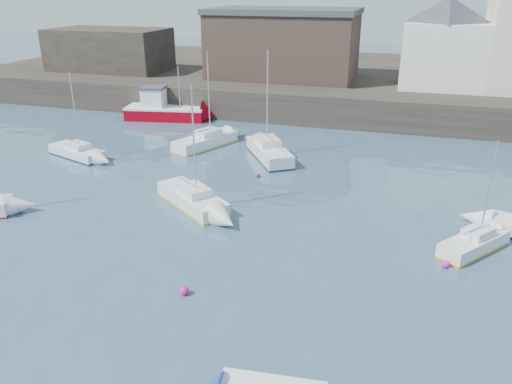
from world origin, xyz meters
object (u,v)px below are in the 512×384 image
(fishing_boat, at_px, (163,109))
(buoy_far, at_px, (258,177))
(sailboat_e, at_px, (77,152))
(sailboat_f, at_px, (269,151))
(buoy_near, at_px, (185,294))
(sailboat_b, at_px, (192,198))
(buoy_mid, at_px, (445,267))
(sailboat_h, at_px, (206,140))
(sailboat_c, at_px, (474,243))

(fishing_boat, bearing_deg, buoy_far, -43.51)
(fishing_boat, bearing_deg, sailboat_e, -94.95)
(sailboat_f, relative_size, buoy_near, 19.24)
(sailboat_b, bearing_deg, buoy_mid, -12.31)
(sailboat_f, xyz_separation_m, buoy_far, (0.32, -4.29, -0.58))
(fishing_boat, xyz_separation_m, buoy_far, (14.01, -13.30, -1.03))
(sailboat_h, distance_m, buoy_far, 8.62)
(sailboat_b, bearing_deg, sailboat_h, 108.27)
(sailboat_e, xyz_separation_m, sailboat_f, (14.83, 4.14, 0.14))
(sailboat_c, bearing_deg, sailboat_h, 147.57)
(sailboat_c, bearing_deg, fishing_boat, 143.86)
(sailboat_f, xyz_separation_m, buoy_mid, (12.69, -13.52, -0.58))
(sailboat_b, distance_m, buoy_near, 9.73)
(sailboat_b, xyz_separation_m, sailboat_h, (-3.89, 11.79, 0.01))
(sailboat_c, distance_m, buoy_mid, 2.68)
(sailboat_h, height_order, buoy_mid, sailboat_h)
(sailboat_h, height_order, buoy_near, sailboat_h)
(sailboat_b, height_order, sailboat_f, sailboat_f)
(sailboat_c, xyz_separation_m, buoy_mid, (-1.45, -2.20, -0.45))
(sailboat_f, height_order, sailboat_h, sailboat_f)
(fishing_boat, relative_size, buoy_mid, 21.11)
(sailboat_h, bearing_deg, fishing_boat, 135.55)
(sailboat_f, height_order, buoy_far, sailboat_f)
(sailboat_b, relative_size, sailboat_e, 1.13)
(sailboat_h, bearing_deg, sailboat_b, -71.73)
(fishing_boat, bearing_deg, sailboat_b, -59.11)
(sailboat_b, relative_size, buoy_near, 17.82)
(sailboat_b, distance_m, sailboat_f, 10.50)
(buoy_near, bearing_deg, sailboat_c, 32.10)
(fishing_boat, bearing_deg, sailboat_c, -36.14)
(sailboat_f, relative_size, sailboat_h, 1.06)
(fishing_boat, xyz_separation_m, buoy_near, (15.06, -28.35, -1.03))
(buoy_mid, distance_m, buoy_far, 15.44)
(sailboat_c, xyz_separation_m, sailboat_h, (-20.19, 12.83, 0.06))
(sailboat_e, bearing_deg, sailboat_b, -25.82)
(sailboat_c, xyz_separation_m, sailboat_e, (-28.98, 7.17, -0.01))
(sailboat_e, height_order, buoy_far, sailboat_e)
(sailboat_b, bearing_deg, sailboat_f, 78.18)
(fishing_boat, relative_size, buoy_near, 19.48)
(sailboat_b, bearing_deg, fishing_boat, 120.89)
(sailboat_b, xyz_separation_m, buoy_near, (3.52, -9.05, -0.50))
(fishing_boat, height_order, buoy_mid, fishing_boat)
(sailboat_f, distance_m, buoy_mid, 18.55)
(buoy_near, bearing_deg, fishing_boat, 117.98)
(sailboat_e, xyz_separation_m, buoy_far, (15.15, -0.14, -0.44))
(buoy_mid, bearing_deg, sailboat_h, 141.27)
(fishing_boat, distance_m, buoy_mid, 34.71)
(fishing_boat, relative_size, buoy_far, 24.45)
(fishing_boat, distance_m, sailboat_c, 34.48)
(sailboat_b, relative_size, sailboat_c, 1.31)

